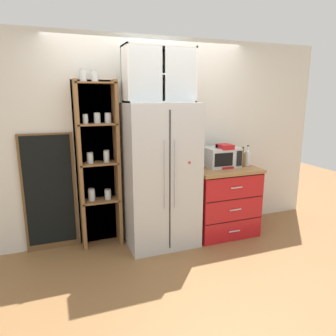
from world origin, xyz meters
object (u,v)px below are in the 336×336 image
Objects in this scene: microwave at (221,157)px; bottle_clear at (247,157)px; refrigerator at (160,176)px; chalkboard_menu at (49,193)px; coffee_maker at (224,156)px; mug_cream at (199,166)px; bottle_amber at (243,158)px.

microwave is 0.37m from bottle_clear.
refrigerator is 1.33m from chalkboard_menu.
refrigerator is 5.66× the size of coffee_maker.
chalkboard_menu is at bearing 172.30° from coffee_maker.
microwave is (0.88, 0.05, 0.16)m from refrigerator.
chalkboard_menu is (-2.16, 0.25, -0.33)m from microwave.
chalkboard_menu is (-1.83, 0.28, -0.24)m from mug_cream.
coffee_maker reaches higher than microwave.
mug_cream is 0.42× the size of bottle_amber.
bottle_amber is (0.27, -0.04, -0.04)m from coffee_maker.
refrigerator reaches higher than chalkboard_menu.
bottle_clear is 0.19× the size of chalkboard_menu.
chalkboard_menu is at bearing 173.16° from bottle_clear.
coffee_maker is 0.37m from bottle_clear.
bottle_amber reaches higher than mug_cream.
mug_cream is (-0.34, -0.03, -0.09)m from microwave.
bottle_clear is at bearing -1.62° from coffee_maker.
bottle_amber is at bearing -8.33° from coffee_maker.
refrigerator is 0.54m from mug_cream.
microwave is 1.69× the size of bottle_amber.
mug_cream is at bearing -8.86° from chalkboard_menu.
refrigerator is 0.90m from coffee_maker.
microwave is at bearing 163.46° from bottle_amber.
refrigerator is 0.89m from microwave.
mug_cream is at bearing 178.53° from coffee_maker.
chalkboard_menu is (-1.29, 0.30, -0.16)m from refrigerator.
coffee_maker is 0.36m from mug_cream.
microwave is 1.42× the size of coffee_maker.
bottle_clear reaches higher than microwave.
refrigerator is 16.11× the size of mug_cream.
refrigerator reaches higher than coffee_maker.
coffee_maker is 2.22m from chalkboard_menu.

